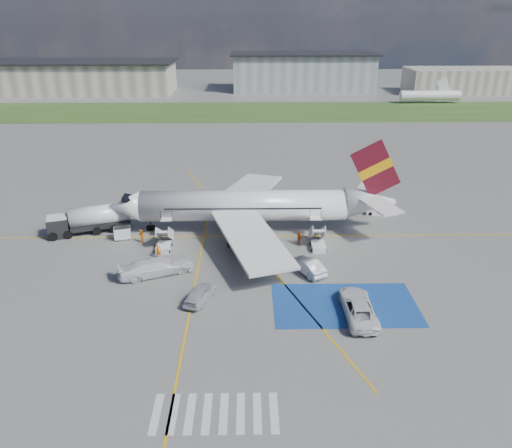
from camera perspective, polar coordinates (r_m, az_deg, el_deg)
The scene contains 23 objects.
ground at distance 52.47m, azimuth -1.54°, elevation -6.94°, with size 400.00×400.00×0.00m, color #60605E.
grass_strip at distance 142.76m, azimuth -1.22°, elevation 12.72°, with size 400.00×30.00×0.01m, color #2D4C1E.
taxiway_line_main at distance 63.12m, azimuth -1.45°, elevation -1.42°, with size 120.00×0.20×0.01m, color gold.
taxiway_line_cross at distance 44.49m, azimuth -8.29°, elevation -13.44°, with size 0.20×60.00×0.01m, color gold.
taxiway_line_diag at distance 63.12m, azimuth -1.45°, elevation -1.42°, with size 0.20×60.00×0.01m, color gold.
staging_box at distance 49.94m, azimuth 10.12°, elevation -9.06°, with size 14.00×8.00×0.01m, color navy.
crosswalk at distance 38.12m, azimuth -4.67°, elevation -20.75°, with size 9.00×4.00×0.01m.
terminal_west at distance 185.15m, azimuth -19.16°, elevation 15.53°, with size 60.00×22.00×10.00m, color gray.
terminal_centre at distance 182.47m, azimuth 5.38°, elevation 16.87°, with size 48.00×18.00×12.00m, color gray.
terminal_east at distance 189.89m, azimuth 22.92°, elevation 14.86°, with size 40.00×16.00×8.00m, color gray.
airliner at distance 63.63m, azimuth -0.12°, elevation 2.12°, with size 36.81×32.95×11.92m.
airstairs_fwd at distance 60.72m, azimuth -10.49°, elevation -2.24°, with size 1.90×5.20×3.60m.
airstairs_aft at distance 60.45m, azimuth 7.09°, elevation -2.13°, with size 1.90×5.20×3.60m.
fuel_tanker at distance 67.25m, azimuth -18.46°, elevation 0.27°, with size 10.39×5.72×3.44m.
gpu_cart at distance 64.26m, azimuth -15.02°, elevation -1.07°, with size 2.24×1.72×1.67m.
belt_loader at distance 72.11m, azimuth 14.08°, elevation 1.40°, with size 4.59×1.77×1.37m.
car_silver_a at distance 49.65m, azimuth -6.44°, elevation -7.96°, with size 1.85×4.61×1.57m, color #B5B7BD.
car_silver_b at distance 54.61m, azimuth 5.91°, elevation -4.78°, with size 1.73×4.97×1.64m, color #B2B5BA.
van_white_a at distance 48.08m, azimuth 11.63°, elevation -9.02°, with size 2.73×5.92×2.22m, color white.
van_white_b at distance 54.87m, azimuth -11.41°, elevation -4.56°, with size 2.49×6.13×2.40m, color silver.
crew_fwd at distance 58.58m, azimuth -11.10°, elevation -3.05°, with size 0.61×0.40×1.67m, color orange.
crew_nose at distance 62.76m, azimuth -13.00°, elevation -1.35°, with size 0.83×0.65×1.71m, color orange.
crew_aft at distance 60.99m, azimuth 4.97°, elevation -1.54°, with size 1.02×0.42×1.74m, color orange.
Camera 1 is at (0.65, -45.27, 26.52)m, focal length 35.00 mm.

